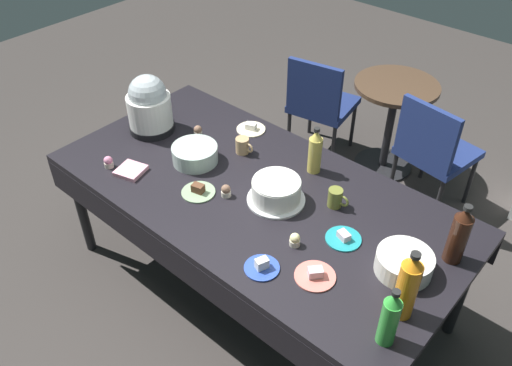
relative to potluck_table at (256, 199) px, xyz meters
The scene contains 25 objects.
ground 0.69m from the potluck_table, ahead, with size 9.00×9.00×0.00m, color #383330.
potluck_table is the anchor object (origin of this frame).
frosted_layer_cake 0.18m from the potluck_table, ahead, with size 0.30×0.30×0.13m.
slow_cooker 0.88m from the potluck_table, behind, with size 0.27×0.27×0.36m.
glass_salad_bowl 0.44m from the potluck_table, behind, with size 0.25×0.25×0.10m, color #B2C6BC.
ceramic_snack_bowl 0.85m from the potluck_table, ahead, with size 0.25×0.25×0.10m, color silver.
dessert_plate_coral 0.64m from the potluck_table, 25.19° to the right, with size 0.18×0.18×0.05m.
dessert_plate_cobalt 0.54m from the potluck_table, 46.02° to the right, with size 0.16×0.16×0.06m.
dessert_plate_teal 0.55m from the potluck_table, ahead, with size 0.17×0.17×0.04m.
dessert_plate_cream 0.58m from the potluck_table, 134.28° to the left, with size 0.17×0.17×0.05m.
dessert_plate_sage 0.31m from the potluck_table, 135.32° to the right, with size 0.18×0.18×0.05m.
cupcake_mint 0.18m from the potluck_table, 123.60° to the right, with size 0.05×0.05×0.07m.
cupcake_lemon 0.44m from the potluck_table, 24.34° to the right, with size 0.05×0.05×0.07m.
cupcake_berry 0.62m from the potluck_table, 165.10° to the left, with size 0.05×0.05×0.07m.
cupcake_vanilla 0.84m from the potluck_table, 153.00° to the right, with size 0.05×0.05×0.07m.
soda_bottle_lime_soda 1.05m from the potluck_table, 19.96° to the right, with size 0.07×0.07×0.29m.
soda_bottle_orange_juice 1.00m from the potluck_table, 11.65° to the right, with size 0.09×0.09×0.34m.
soda_bottle_ginger_ale 0.40m from the potluck_table, 70.03° to the left, with size 0.07×0.07×0.27m.
soda_bottle_cola 1.02m from the potluck_table, 12.66° to the left, with size 0.08×0.08×0.31m.
coffee_mug_tan 0.37m from the potluck_table, 143.56° to the left, with size 0.12×0.08×0.09m.
coffee_mug_olive 0.43m from the potluck_table, 24.50° to the left, with size 0.12×0.07×0.10m.
paper_napkin_stack 0.70m from the potluck_table, 151.60° to the right, with size 0.14×0.14×0.02m, color pink.
maroon_chair_left 1.46m from the potluck_table, 111.82° to the left, with size 0.51×0.51×0.85m.
maroon_chair_right 1.41m from the potluck_table, 73.86° to the left, with size 0.50×0.50×0.85m.
round_cafe_table 1.58m from the potluck_table, 91.83° to the left, with size 0.60×0.60×0.72m.
Camera 1 is at (1.39, -1.59, 2.51)m, focal length 37.10 mm.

